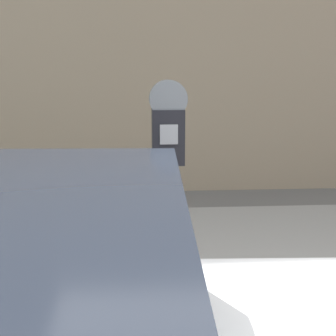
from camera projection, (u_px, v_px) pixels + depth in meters
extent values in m
cube|color=#9E9B96|center=(224.00, 261.00, 4.08)|extent=(24.00, 2.80, 0.14)
cylinder|color=#2D2D30|center=(168.00, 251.00, 2.73)|extent=(0.08, 0.08, 1.04)
cube|color=black|center=(168.00, 137.00, 2.59)|extent=(0.18, 0.13, 0.31)
cube|color=gray|center=(169.00, 134.00, 2.52)|extent=(0.10, 0.01, 0.11)
cylinder|color=slate|center=(168.00, 99.00, 2.55)|extent=(0.21, 0.11, 0.21)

